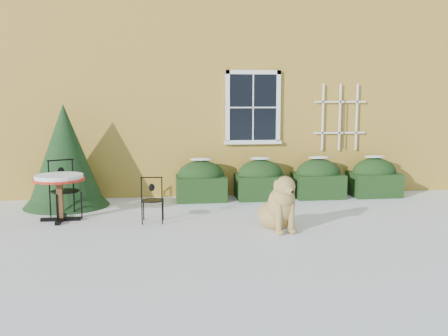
{
  "coord_description": "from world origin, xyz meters",
  "views": [
    {
      "loc": [
        -1.16,
        -7.99,
        2.13
      ],
      "look_at": [
        0.0,
        1.0,
        0.9
      ],
      "focal_mm": 40.0,
      "sensor_mm": 36.0,
      "label": 1
    }
  ],
  "objects": [
    {
      "name": "house",
      "position": [
        0.0,
        7.0,
        3.22
      ],
      "size": [
        12.4,
        8.4,
        6.4
      ],
      "color": "gold",
      "rests_on": "ground"
    },
    {
      "name": "hedge_row",
      "position": [
        1.65,
        2.55,
        0.4
      ],
      "size": [
        4.95,
        0.8,
        0.91
      ],
      "color": "black",
      "rests_on": "ground"
    },
    {
      "name": "patio_chair_far",
      "position": [
        -2.91,
        1.27,
        0.53
      ],
      "size": [
        0.63,
        0.62,
        1.06
      ],
      "rotation": [
        0.0,
        0.0,
        0.46
      ],
      "color": "black",
      "rests_on": "ground"
    },
    {
      "name": "patio_chair_near",
      "position": [
        -1.31,
        0.65,
        0.42
      ],
      "size": [
        0.4,
        0.4,
        0.84
      ],
      "rotation": [
        0.0,
        0.0,
        3.09
      ],
      "color": "black",
      "rests_on": "ground"
    },
    {
      "name": "dog",
      "position": [
        0.78,
        -0.12,
        0.38
      ],
      "size": [
        0.72,
        1.07,
        0.95
      ],
      "rotation": [
        0.0,
        0.0,
        0.21
      ],
      "color": "tan",
      "rests_on": "ground"
    },
    {
      "name": "ground",
      "position": [
        0.0,
        0.0,
        0.0
      ],
      "size": [
        80.0,
        80.0,
        0.0
      ],
      "primitive_type": "plane",
      "color": "white",
      "rests_on": "ground"
    },
    {
      "name": "bistro_table",
      "position": [
        -2.94,
        0.99,
        0.69
      ],
      "size": [
        0.9,
        0.9,
        0.83
      ],
      "rotation": [
        0.0,
        0.0,
        0.34
      ],
      "color": "black",
      "rests_on": "ground"
    },
    {
      "name": "evergreen_shrub",
      "position": [
        -3.06,
        2.28,
        0.83
      ],
      "size": [
        1.71,
        1.71,
        2.07
      ],
      "rotation": [
        0.0,
        0.0,
        -0.37
      ],
      "color": "black",
      "rests_on": "ground"
    }
  ]
}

